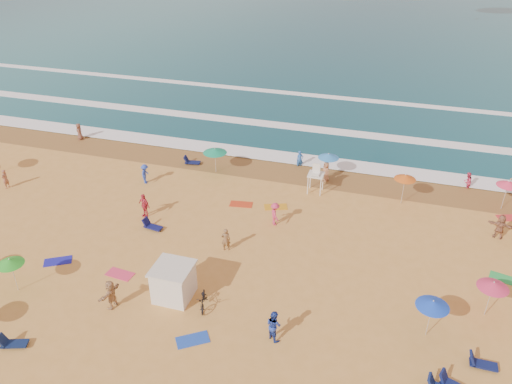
# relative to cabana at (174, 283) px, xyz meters

# --- Properties ---
(ground) EXTENTS (220.00, 220.00, 0.00)m
(ground) POSITION_rel_cabana_xyz_m (1.51, 4.39, -1.00)
(ground) COLOR gold
(ground) RESTS_ON ground
(ocean) EXTENTS (220.00, 140.00, 0.18)m
(ocean) POSITION_rel_cabana_xyz_m (1.51, 88.39, -1.00)
(ocean) COLOR #0C4756
(ocean) RESTS_ON ground
(wet_sand) EXTENTS (220.00, 220.00, 0.00)m
(wet_sand) POSITION_rel_cabana_xyz_m (1.51, 16.89, -0.99)
(wet_sand) COLOR olive
(wet_sand) RESTS_ON ground
(surf_foam) EXTENTS (200.00, 18.70, 0.05)m
(surf_foam) POSITION_rel_cabana_xyz_m (1.51, 25.71, -0.90)
(surf_foam) COLOR white
(surf_foam) RESTS_ON ground
(cabana) EXTENTS (2.00, 2.00, 2.00)m
(cabana) POSITION_rel_cabana_xyz_m (0.00, 0.00, 0.00)
(cabana) COLOR silver
(cabana) RESTS_ON ground
(cabana_roof) EXTENTS (2.20, 2.20, 0.12)m
(cabana_roof) POSITION_rel_cabana_xyz_m (0.00, 0.00, 1.06)
(cabana_roof) COLOR silver
(cabana_roof) RESTS_ON cabana
(bicycle) EXTENTS (1.18, 1.95, 0.97)m
(bicycle) POSITION_rel_cabana_xyz_m (1.90, -0.30, -0.52)
(bicycle) COLOR black
(bicycle) RESTS_ON ground
(lifeguard_stand) EXTENTS (1.20, 1.20, 2.10)m
(lifeguard_stand) POSITION_rel_cabana_xyz_m (5.49, 14.22, 0.05)
(lifeguard_stand) COLOR white
(lifeguard_stand) RESTS_ON ground
(beach_umbrellas) EXTENTS (62.10, 27.88, 0.70)m
(beach_umbrellas) POSITION_rel_cabana_xyz_m (4.56, 4.66, 1.12)
(beach_umbrellas) COLOR blue
(beach_umbrellas) RESTS_ON ground
(loungers) EXTENTS (41.89, 22.60, 0.34)m
(loungers) POSITION_rel_cabana_xyz_m (3.94, 2.37, -0.83)
(loungers) COLOR #0E1946
(loungers) RESTS_ON ground
(towels) EXTENTS (39.09, 22.50, 0.03)m
(towels) POSITION_rel_cabana_xyz_m (2.47, 3.20, -0.98)
(towels) COLOR red
(towels) RESTS_ON ground
(beachgoers) EXTENTS (39.83, 25.94, 2.08)m
(beachgoers) POSITION_rel_cabana_xyz_m (2.43, 7.95, -0.19)
(beachgoers) COLOR #CF3349
(beachgoers) RESTS_ON ground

